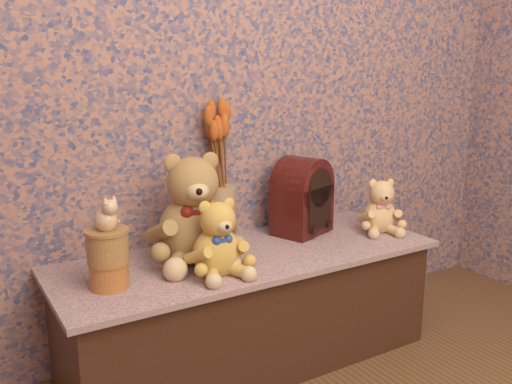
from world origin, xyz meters
TOP-DOWN VIEW (x-y plane):
  - display_shelf at (0.00, 1.25)m, footprint 1.41×0.53m
  - teddy_large at (-0.20, 1.30)m, footprint 0.41×0.45m
  - teddy_medium at (-0.19, 1.14)m, footprint 0.23×0.26m
  - teddy_small at (0.60, 1.20)m, footprint 0.26×0.28m
  - cathedral_radio at (0.31, 1.35)m, footprint 0.27×0.23m
  - ceramic_vase at (-0.01, 1.45)m, footprint 0.14×0.14m
  - dried_stalks at (-0.01, 1.45)m, footprint 0.30×0.30m
  - biscuit_tin_lower at (-0.53, 1.20)m, footprint 0.12×0.12m
  - biscuit_tin_upper at (-0.53, 1.20)m, footprint 0.16×0.16m
  - cat_figurine at (-0.53, 1.20)m, footprint 0.10×0.11m

SIDE VIEW (x-z plane):
  - display_shelf at x=0.00m, z-range 0.00..0.43m
  - biscuit_tin_lower at x=-0.53m, z-range 0.43..0.52m
  - ceramic_vase at x=-0.01m, z-range 0.43..0.64m
  - teddy_small at x=0.60m, z-range 0.43..0.67m
  - teddy_medium at x=-0.19m, z-range 0.43..0.70m
  - biscuit_tin_upper at x=-0.53m, z-range 0.52..0.61m
  - cathedral_radio at x=0.31m, z-range 0.43..0.74m
  - teddy_large at x=-0.20m, z-range 0.43..0.84m
  - cat_figurine at x=-0.53m, z-range 0.61..0.73m
  - dried_stalks at x=-0.01m, z-range 0.64..1.09m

